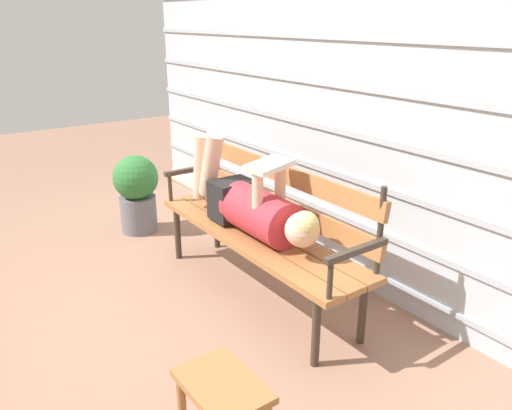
{
  "coord_description": "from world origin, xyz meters",
  "views": [
    {
      "loc": [
        2.29,
        -1.44,
        1.65
      ],
      "look_at": [
        0.0,
        0.19,
        0.6
      ],
      "focal_mm": 35.24,
      "sensor_mm": 36.0,
      "label": 1
    }
  ],
  "objects_px": {
    "park_bench": "(265,222)",
    "potted_plant": "(137,190)",
    "footstool": "(223,403)",
    "reclining_person": "(248,203)"
  },
  "relations": [
    {
      "from": "reclining_person",
      "to": "footstool",
      "type": "bearing_deg",
      "value": -38.62
    },
    {
      "from": "footstool",
      "to": "potted_plant",
      "type": "bearing_deg",
      "value": 164.35
    },
    {
      "from": "park_bench",
      "to": "potted_plant",
      "type": "height_order",
      "value": "park_bench"
    },
    {
      "from": "reclining_person",
      "to": "potted_plant",
      "type": "distance_m",
      "value": 1.34
    },
    {
      "from": "park_bench",
      "to": "potted_plant",
      "type": "xyz_separation_m",
      "value": [
        -1.39,
        -0.26,
        -0.13
      ]
    },
    {
      "from": "park_bench",
      "to": "potted_plant",
      "type": "relative_size",
      "value": 2.66
    },
    {
      "from": "potted_plant",
      "to": "footstool",
      "type": "bearing_deg",
      "value": -15.65
    },
    {
      "from": "footstool",
      "to": "park_bench",
      "type": "bearing_deg",
      "value": 136.96
    },
    {
      "from": "park_bench",
      "to": "footstool",
      "type": "distance_m",
      "value": 1.36
    },
    {
      "from": "park_bench",
      "to": "reclining_person",
      "type": "bearing_deg",
      "value": -141.19
    }
  ]
}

